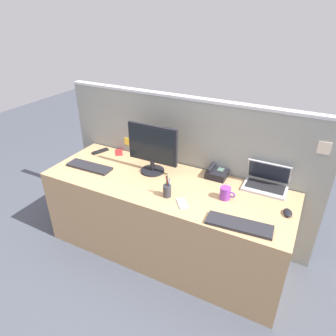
{
  "coord_description": "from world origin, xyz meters",
  "views": [
    {
      "loc": [
        1.01,
        -1.91,
        2.06
      ],
      "look_at": [
        0.0,
        0.05,
        0.85
      ],
      "focal_mm": 32.41,
      "sensor_mm": 36.0,
      "label": 1
    }
  ],
  "objects_px": {
    "computer_mouse_right_hand": "(288,213)",
    "pen_cup": "(167,190)",
    "keyboard_main": "(239,225)",
    "desk_phone": "(217,173)",
    "desktop_monitor": "(152,147)",
    "coffee_mug": "(225,193)",
    "keyboard_spare": "(89,167)",
    "cell_phone_red_case": "(119,152)",
    "cell_phone_silver_slab": "(182,203)",
    "laptop": "(266,182)",
    "tv_remote": "(100,151)"
  },
  "relations": [
    {
      "from": "keyboard_main",
      "to": "desk_phone",
      "type": "bearing_deg",
      "value": 117.84
    },
    {
      "from": "pen_cup",
      "to": "cell_phone_red_case",
      "type": "bearing_deg",
      "value": 149.47
    },
    {
      "from": "keyboard_spare",
      "to": "cell_phone_red_case",
      "type": "relative_size",
      "value": 3.09
    },
    {
      "from": "cell_phone_silver_slab",
      "to": "coffee_mug",
      "type": "xyz_separation_m",
      "value": [
        0.26,
        0.22,
        0.05
      ]
    },
    {
      "from": "keyboard_spare",
      "to": "pen_cup",
      "type": "relative_size",
      "value": 2.33
    },
    {
      "from": "tv_remote",
      "to": "laptop",
      "type": "bearing_deg",
      "value": 25.11
    },
    {
      "from": "tv_remote",
      "to": "pen_cup",
      "type": "bearing_deg",
      "value": -0.27
    },
    {
      "from": "keyboard_main",
      "to": "computer_mouse_right_hand",
      "type": "distance_m",
      "value": 0.39
    },
    {
      "from": "laptop",
      "to": "coffee_mug",
      "type": "xyz_separation_m",
      "value": [
        -0.24,
        -0.31,
        -0.0
      ]
    },
    {
      "from": "cell_phone_red_case",
      "to": "coffee_mug",
      "type": "relative_size",
      "value": 1.17
    },
    {
      "from": "pen_cup",
      "to": "computer_mouse_right_hand",
      "type": "bearing_deg",
      "value": 12.17
    },
    {
      "from": "desktop_monitor",
      "to": "cell_phone_red_case",
      "type": "bearing_deg",
      "value": 161.19
    },
    {
      "from": "desktop_monitor",
      "to": "keyboard_spare",
      "type": "distance_m",
      "value": 0.63
    },
    {
      "from": "desk_phone",
      "to": "computer_mouse_right_hand",
      "type": "distance_m",
      "value": 0.69
    },
    {
      "from": "desktop_monitor",
      "to": "coffee_mug",
      "type": "distance_m",
      "value": 0.74
    },
    {
      "from": "desktop_monitor",
      "to": "tv_remote",
      "type": "xyz_separation_m",
      "value": [
        -0.67,
        0.09,
        -0.22
      ]
    },
    {
      "from": "keyboard_main",
      "to": "tv_remote",
      "type": "distance_m",
      "value": 1.64
    },
    {
      "from": "laptop",
      "to": "keyboard_main",
      "type": "distance_m",
      "value": 0.58
    },
    {
      "from": "computer_mouse_right_hand",
      "to": "coffee_mug",
      "type": "bearing_deg",
      "value": 164.24
    },
    {
      "from": "pen_cup",
      "to": "tv_remote",
      "type": "bearing_deg",
      "value": 157.92
    },
    {
      "from": "pen_cup",
      "to": "coffee_mug",
      "type": "bearing_deg",
      "value": 23.14
    },
    {
      "from": "cell_phone_silver_slab",
      "to": "tv_remote",
      "type": "bearing_deg",
      "value": 120.16
    },
    {
      "from": "computer_mouse_right_hand",
      "to": "pen_cup",
      "type": "distance_m",
      "value": 0.89
    },
    {
      "from": "computer_mouse_right_hand",
      "to": "cell_phone_red_case",
      "type": "distance_m",
      "value": 1.68
    },
    {
      "from": "pen_cup",
      "to": "coffee_mug",
      "type": "relative_size",
      "value": 1.55
    },
    {
      "from": "keyboard_main",
      "to": "laptop",
      "type": "bearing_deg",
      "value": 79.79
    },
    {
      "from": "pen_cup",
      "to": "cell_phone_red_case",
      "type": "distance_m",
      "value": 0.92
    },
    {
      "from": "pen_cup",
      "to": "cell_phone_silver_slab",
      "type": "bearing_deg",
      "value": -15.08
    },
    {
      "from": "tv_remote",
      "to": "computer_mouse_right_hand",
      "type": "bearing_deg",
      "value": 15.48
    },
    {
      "from": "desk_phone",
      "to": "cell_phone_silver_slab",
      "type": "xyz_separation_m",
      "value": [
        -0.09,
        -0.51,
        -0.03
      ]
    },
    {
      "from": "desk_phone",
      "to": "computer_mouse_right_hand",
      "type": "bearing_deg",
      "value": -23.92
    },
    {
      "from": "keyboard_spare",
      "to": "cell_phone_red_case",
      "type": "distance_m",
      "value": 0.39
    },
    {
      "from": "desktop_monitor",
      "to": "cell_phone_silver_slab",
      "type": "relative_size",
      "value": 3.57
    },
    {
      "from": "desktop_monitor",
      "to": "keyboard_main",
      "type": "relative_size",
      "value": 1.04
    },
    {
      "from": "keyboard_spare",
      "to": "tv_remote",
      "type": "xyz_separation_m",
      "value": [
        -0.12,
        0.31,
        -0.0
      ]
    },
    {
      "from": "laptop",
      "to": "cell_phone_silver_slab",
      "type": "distance_m",
      "value": 0.73
    },
    {
      "from": "tv_remote",
      "to": "coffee_mug",
      "type": "distance_m",
      "value": 1.39
    },
    {
      "from": "cell_phone_red_case",
      "to": "keyboard_main",
      "type": "bearing_deg",
      "value": -60.47
    },
    {
      "from": "desktop_monitor",
      "to": "tv_remote",
      "type": "height_order",
      "value": "desktop_monitor"
    },
    {
      "from": "coffee_mug",
      "to": "computer_mouse_right_hand",
      "type": "bearing_deg",
      "value": 1.51
    },
    {
      "from": "desk_phone",
      "to": "computer_mouse_right_hand",
      "type": "height_order",
      "value": "desk_phone"
    },
    {
      "from": "desk_phone",
      "to": "keyboard_spare",
      "type": "relative_size",
      "value": 0.41
    },
    {
      "from": "pen_cup",
      "to": "cell_phone_silver_slab",
      "type": "relative_size",
      "value": 1.43
    },
    {
      "from": "desk_phone",
      "to": "cell_phone_silver_slab",
      "type": "bearing_deg",
      "value": -100.21
    },
    {
      "from": "computer_mouse_right_hand",
      "to": "tv_remote",
      "type": "bearing_deg",
      "value": 156.41
    },
    {
      "from": "desktop_monitor",
      "to": "laptop",
      "type": "relative_size",
      "value": 1.36
    },
    {
      "from": "desktop_monitor",
      "to": "cell_phone_silver_slab",
      "type": "bearing_deg",
      "value": -37.16
    },
    {
      "from": "pen_cup",
      "to": "cell_phone_red_case",
      "type": "relative_size",
      "value": 1.33
    },
    {
      "from": "coffee_mug",
      "to": "desk_phone",
      "type": "bearing_deg",
      "value": 120.45
    },
    {
      "from": "keyboard_spare",
      "to": "tv_remote",
      "type": "height_order",
      "value": "keyboard_spare"
    }
  ]
}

